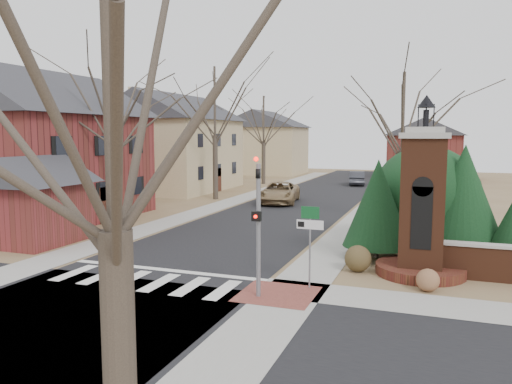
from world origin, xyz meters
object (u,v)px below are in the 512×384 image
at_px(sign_post, 310,231).
at_px(distant_car, 357,178).
at_px(pickup_truck, 279,193).
at_px(brick_gate_monument, 422,216).
at_px(traffic_signal_pole, 258,216).

relative_size(sign_post, distant_car, 0.65).
height_order(pickup_truck, distant_car, pickup_truck).
relative_size(sign_post, brick_gate_monument, 0.42).
bearing_deg(pickup_truck, traffic_signal_pole, -83.34).
xyz_separation_m(pickup_truck, distant_car, (3.40, 15.49, -0.08)).
xyz_separation_m(traffic_signal_pole, brick_gate_monument, (4.70, 4.42, -0.42)).
relative_size(traffic_signal_pole, pickup_truck, 0.80).
bearing_deg(distant_car, brick_gate_monument, 93.75).
height_order(traffic_signal_pole, pickup_truck, traffic_signal_pole).
distance_m(traffic_signal_pole, distant_car, 36.69).
height_order(traffic_signal_pole, sign_post, traffic_signal_pole).
bearing_deg(sign_post, distant_car, 96.15).
xyz_separation_m(traffic_signal_pole, distant_car, (-2.50, 36.55, -1.89)).
distance_m(sign_post, pickup_truck, 20.96).
bearing_deg(traffic_signal_pole, brick_gate_monument, 43.24).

